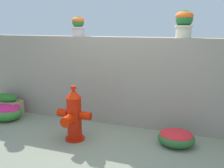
# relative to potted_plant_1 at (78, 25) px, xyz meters

# --- Properties ---
(ground_plane) EXTENTS (24.00, 24.00, 0.00)m
(ground_plane) POSITION_rel_potted_plant_1_xyz_m (0.92, -1.30, -1.81)
(ground_plane) COLOR gray
(stone_wall) EXTENTS (6.65, 0.34, 1.61)m
(stone_wall) POSITION_rel_potted_plant_1_xyz_m (0.92, -0.04, -1.01)
(stone_wall) COLOR gray
(stone_wall) RESTS_ON ground
(potted_plant_1) EXTENTS (0.28, 0.28, 0.37)m
(potted_plant_1) POSITION_rel_potted_plant_1_xyz_m (0.00, 0.00, 0.00)
(potted_plant_1) COLOR #BFB0B1
(potted_plant_1) RESTS_ON stone_wall
(potted_plant_2) EXTENTS (0.30, 0.30, 0.44)m
(potted_plant_2) POSITION_rel_potted_plant_1_xyz_m (1.95, -0.03, 0.06)
(potted_plant_2) COLOR beige
(potted_plant_2) RESTS_ON stone_wall
(fire_hydrant) EXTENTS (0.58, 0.46, 0.89)m
(fire_hydrant) POSITION_rel_potted_plant_1_xyz_m (0.42, -1.05, -1.41)
(fire_hydrant) COLOR red
(fire_hydrant) RESTS_ON ground
(flower_bush_left) EXTENTS (0.57, 0.51, 0.25)m
(flower_bush_left) POSITION_rel_potted_plant_1_xyz_m (1.99, -0.69, -1.68)
(flower_bush_left) COLOR #2F632D
(flower_bush_left) RESTS_ON ground
(flower_bush_right) EXTENTS (0.60, 0.54, 0.33)m
(flower_bush_right) POSITION_rel_potted_plant_1_xyz_m (-1.25, -0.70, -1.64)
(flower_bush_right) COLOR #377E31
(flower_bush_right) RESTS_ON ground
(planter_box) EXTENTS (0.60, 0.32, 0.47)m
(planter_box) POSITION_rel_potted_plant_1_xyz_m (-1.42, -0.50, -1.59)
(planter_box) COLOR #9B825F
(planter_box) RESTS_ON ground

